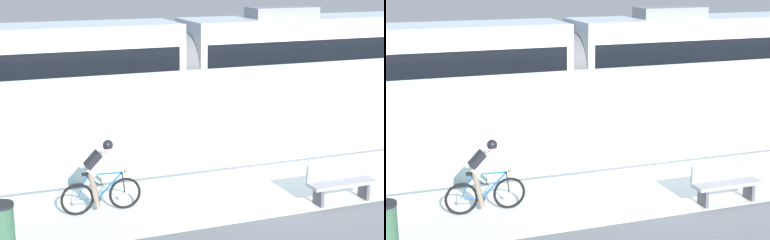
{
  "view_description": "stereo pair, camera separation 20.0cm",
  "coord_description": "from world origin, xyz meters",
  "views": [
    {
      "loc": [
        -7.59,
        -12.47,
        5.2
      ],
      "look_at": [
        -1.98,
        2.35,
        1.25
      ],
      "focal_mm": 57.98,
      "sensor_mm": 36.0,
      "label": 1
    },
    {
      "loc": [
        -7.41,
        -12.54,
        5.2
      ],
      "look_at": [
        -1.98,
        2.35,
        1.25
      ],
      "focal_mm": 57.98,
      "sensor_mm": 36.0,
      "label": 2
    }
  ],
  "objects": [
    {
      "name": "ground_plane",
      "position": [
        0.0,
        0.0,
        0.0
      ],
      "size": [
        200.0,
        200.0,
        0.0
      ],
      "primitive_type": "plane",
      "color": "slate"
    },
    {
      "name": "bike_path_deck",
      "position": [
        0.0,
        0.0,
        0.01
      ],
      "size": [
        32.0,
        3.2,
        0.01
      ],
      "primitive_type": "cube",
      "color": "silver",
      "rests_on": "ground"
    },
    {
      "name": "glass_parapet",
      "position": [
        0.0,
        1.85,
        0.6
      ],
      "size": [
        32.0,
        0.05,
        1.2
      ],
      "primitive_type": "cube",
      "color": "silver",
      "rests_on": "ground"
    },
    {
      "name": "tram_rail_far",
      "position": [
        0.0,
        7.57,
        0.0
      ],
      "size": [
        32.0,
        0.08,
        0.01
      ],
      "primitive_type": "cube",
      "color": "#595654",
      "rests_on": "ground"
    },
    {
      "name": "concrete_barrier_wall",
      "position": [
        0.0,
        3.65,
        1.16
      ],
      "size": [
        32.0,
        0.36,
        2.33
      ],
      "primitive_type": "cube",
      "color": "white",
      "rests_on": "ground"
    },
    {
      "name": "bench",
      "position": [
        0.23,
        -1.29,
        0.48
      ],
      "size": [
        1.6,
        0.45,
        0.89
      ],
      "color": "gray",
      "rests_on": "ground"
    },
    {
      "name": "tram_rail_near",
      "position": [
        0.0,
        6.13,
        0.0
      ],
      "size": [
        32.0,
        0.08,
        0.01
      ],
      "primitive_type": "cube",
      "color": "#595654",
      "rests_on": "ground"
    },
    {
      "name": "cyclist_on_bike",
      "position": [
        -4.98,
        -0.0,
        0.8
      ],
      "size": [
        1.77,
        0.58,
        1.61
      ],
      "color": "black",
      "rests_on": "ground"
    },
    {
      "name": "tram",
      "position": [
        -0.71,
        6.85,
        1.89
      ],
      "size": [
        22.56,
        2.54,
        3.81
      ],
      "color": "silver",
      "rests_on": "ground"
    }
  ]
}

